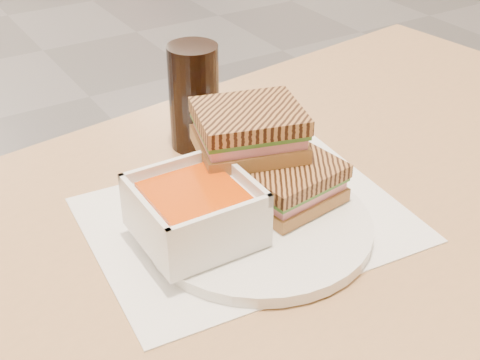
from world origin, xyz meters
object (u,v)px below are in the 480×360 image
plate (259,226)px  panini_lower (291,183)px  soup_bowl (195,213)px  cola_glass (194,97)px  main_table (304,272)px

plate → panini_lower: size_ratio=2.16×
soup_bowl → panini_lower: soup_bowl is taller
plate → cola_glass: size_ratio=1.77×
main_table → soup_bowl: soup_bowl is taller
plate → panini_lower: 0.06m
plate → soup_bowl: (-0.07, 0.02, 0.04)m
plate → soup_bowl: bearing=168.3°
cola_glass → panini_lower: bearing=-85.6°
soup_bowl → cola_glass: cola_glass is taller
cola_glass → soup_bowl: bearing=-118.6°
main_table → plate: 0.15m
panini_lower → plate: bearing=-165.1°
cola_glass → plate: bearing=-99.7°
main_table → plate: size_ratio=4.92×
main_table → plate: bearing=-166.4°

